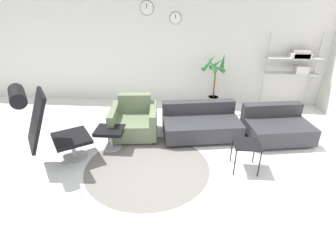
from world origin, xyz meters
The scene contains 11 objects.
ground_plane centered at (0.00, 0.00, 0.00)m, with size 12.00×12.00×0.00m, color white.
wall_back centered at (0.00, 2.90, 1.40)m, with size 12.00×0.09×2.80m.
round_rug centered at (-0.26, -0.01, 0.00)m, with size 1.99×1.99×0.01m.
lounge_chair centered at (-1.80, -0.03, 0.79)m, with size 1.13×1.03×1.33m.
ottoman centered at (-1.00, 0.54, 0.28)m, with size 0.49×0.42×0.38m.
armchair_red centered at (-0.67, 1.05, 0.27)m, with size 0.94×0.91×0.74m.
couch_low centered at (0.61, 1.13, 0.23)m, with size 1.56×1.08×0.60m.
couch_second centered at (2.03, 1.12, 0.23)m, with size 1.27×1.03×0.60m.
side_table centered at (1.27, 0.08, 0.41)m, with size 0.40×0.40×0.46m.
potted_plant centered at (0.95, 2.44, 0.62)m, with size 0.55×0.57×1.37m.
shelf_unit centered at (2.76, 2.65, 1.12)m, with size 1.17×0.28×1.73m.
Camera 1 is at (0.34, -3.40, 2.51)m, focal length 28.00 mm.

